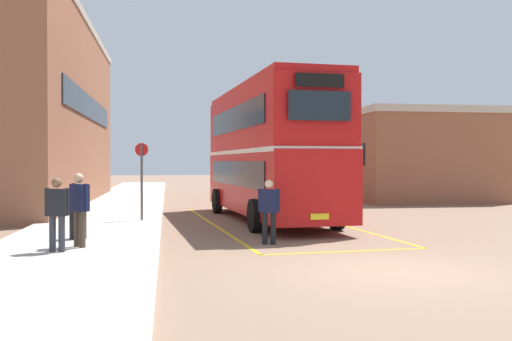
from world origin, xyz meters
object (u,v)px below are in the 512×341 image
Objects in this scene: double_decker_bus at (268,150)px; bus_stop_sign at (142,174)px; pedestrian_waiting_far at (79,204)px; litter_bin at (78,221)px; pedestrian_boarding at (269,207)px; single_deck_bus at (273,169)px; pedestrian_waiting_near at (57,209)px.

double_decker_bus reaches higher than bus_stop_sign.
litter_bin is at bearing 99.82° from pedestrian_waiting_far.
pedestrian_boarding is 0.97× the size of pedestrian_waiting_far.
single_deck_bus is at bearing 67.22° from bus_stop_sign.
double_decker_bus is 6.16m from pedestrian_boarding.
double_decker_bus reaches higher than litter_bin.
pedestrian_waiting_far is at bearing -110.09° from single_deck_bus.
pedestrian_waiting_near is 6.86m from bus_stop_sign.
pedestrian_waiting_far is 6.14m from bus_stop_sign.
bus_stop_sign is at bearing 79.20° from pedestrian_waiting_far.
bus_stop_sign is (1.40, 4.52, 1.11)m from litter_bin.
litter_bin is at bearing 86.81° from pedestrian_waiting_near.
pedestrian_waiting_far reaches higher than pedestrian_boarding.
single_deck_bus is at bearing 68.24° from litter_bin.
bus_stop_sign reaches higher than litter_bin.
double_decker_bus reaches higher than pedestrian_waiting_near.
single_deck_bus reaches higher than bus_stop_sign.
single_deck_bus reaches higher than pedestrian_boarding.
bus_stop_sign is at bearing 122.70° from pedestrian_boarding.
pedestrian_waiting_near is at bearing -119.81° from pedestrian_waiting_far.
single_deck_bus is 5.22× the size of pedestrian_waiting_near.
single_deck_bus reaches higher than litter_bin.
pedestrian_boarding is 4.87m from litter_bin.
single_deck_bus is 25.66m from litter_bin.
single_deck_bus is at bearing 69.65° from pedestrian_waiting_near.
pedestrian_boarding is 1.81× the size of litter_bin.
bus_stop_sign reaches higher than pedestrian_waiting_far.
bus_stop_sign is at bearing -112.78° from single_deck_bus.
double_decker_bus is 6.67× the size of pedestrian_waiting_near.
pedestrian_waiting_far is at bearing -130.34° from double_decker_bus.
pedestrian_waiting_near is 0.76m from pedestrian_waiting_far.
single_deck_bus is 4.96× the size of pedestrian_waiting_far.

